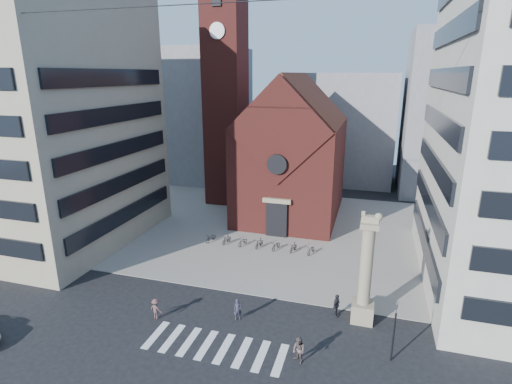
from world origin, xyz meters
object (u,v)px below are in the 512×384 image
(lion_column, at_px, (365,279))
(scooter_0, at_px, (211,238))
(pedestrian_1, at_px, (299,350))
(traffic_light, at_px, (394,330))
(pedestrian_2, at_px, (336,305))
(pedestrian_0, at_px, (238,310))

(lion_column, relative_size, scooter_0, 5.19)
(lion_column, bearing_deg, pedestrian_1, -122.34)
(lion_column, height_order, pedestrian_1, lion_column)
(lion_column, height_order, scooter_0, lion_column)
(traffic_light, distance_m, pedestrian_2, 5.77)
(lion_column, xyz_separation_m, pedestrian_2, (-1.93, 0.00, -2.54))
(traffic_light, bearing_deg, pedestrian_1, -161.64)
(lion_column, height_order, pedestrian_0, lion_column)
(pedestrian_1, bearing_deg, traffic_light, 58.81)
(pedestrian_2, bearing_deg, pedestrian_1, -178.11)
(lion_column, relative_size, pedestrian_0, 5.10)
(traffic_light, height_order, scooter_0, traffic_light)
(pedestrian_0, relative_size, scooter_0, 1.02)
(traffic_light, bearing_deg, scooter_0, 142.33)
(pedestrian_2, height_order, scooter_0, pedestrian_2)
(traffic_light, xyz_separation_m, pedestrian_0, (-10.99, 1.44, -1.44))
(lion_column, bearing_deg, traffic_light, -63.54)
(pedestrian_1, bearing_deg, lion_column, 98.11)
(scooter_0, bearing_deg, pedestrian_0, -44.19)
(pedestrian_1, distance_m, pedestrian_2, 6.17)
(traffic_light, height_order, pedestrian_2, traffic_light)
(traffic_light, xyz_separation_m, scooter_0, (-18.56, 14.33, -1.80))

